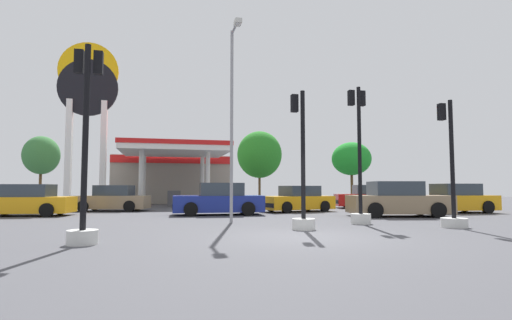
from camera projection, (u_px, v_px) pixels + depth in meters
name	position (u px, v px, depth m)	size (l,w,h in m)	color
ground_plane	(306.00, 237.00, 10.66)	(90.00, 90.00, 0.00)	#47474C
gas_station	(172.00, 177.00, 34.15)	(9.69, 13.18, 4.42)	gray
station_pole_sign	(88.00, 101.00, 28.61)	(4.16, 0.56, 11.89)	white
car_0	(298.00, 200.00, 21.84)	(4.25, 2.58, 1.42)	black
car_1	(26.00, 202.00, 18.52)	(4.29, 2.24, 1.48)	black
car_2	(454.00, 200.00, 20.87)	(4.36, 2.15, 1.53)	black
car_3	(112.00, 199.00, 22.39)	(4.32, 2.51, 1.45)	black
car_4	(219.00, 200.00, 19.29)	(4.40, 2.13, 1.55)	black
car_5	(368.00, 198.00, 25.71)	(4.46, 2.70, 1.49)	black
car_6	(398.00, 201.00, 18.14)	(4.76, 2.75, 1.60)	black
traffic_signal_0	(302.00, 191.00, 12.56)	(0.73, 0.73, 4.44)	silver
traffic_signal_1	(360.00, 177.00, 14.58)	(0.73, 0.73, 5.07)	silver
traffic_signal_2	(452.00, 196.00, 13.21)	(0.84, 0.84, 4.28)	silver
traffic_signal_3	(85.00, 171.00, 9.35)	(0.70, 0.71, 4.76)	silver
tree_0	(41.00, 155.00, 36.09)	(3.18, 3.18, 6.02)	brown
tree_1	(159.00, 162.00, 38.82)	(2.93, 2.93, 5.10)	brown
tree_2	(259.00, 155.00, 42.13)	(4.74, 4.74, 7.31)	brown
tree_3	(351.00, 159.00, 42.76)	(4.22, 4.22, 6.22)	brown
corner_streetlamp	(233.00, 106.00, 14.97)	(0.24, 1.48, 7.39)	gray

